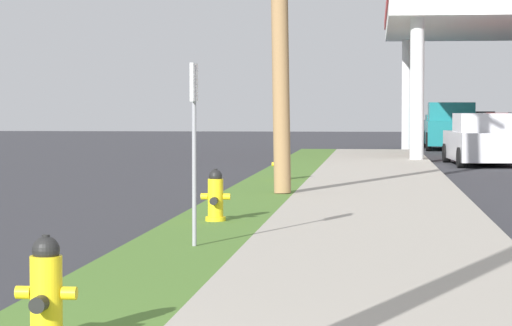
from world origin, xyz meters
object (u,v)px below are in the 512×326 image
Objects in this scene: fire_hydrant_nearest at (46,296)px; truck_teal_at_forecourt at (450,128)px; car_silver_by_far_pump at (482,141)px; fire_hydrant_second at (215,198)px; street_sign_post at (194,116)px; fire_hydrant_third at (281,165)px; car_red_by_near_pump at (510,139)px.

truck_teal_at_forecourt reaches higher than fire_hydrant_nearest.
fire_hydrant_second is at bearing -106.00° from car_silver_by_far_pump.
fire_hydrant_nearest is at bearing -101.11° from car_silver_by_far_pump.
street_sign_post reaches higher than fire_hydrant_nearest.
street_sign_post reaches higher than fire_hydrant_second.
truck_teal_at_forecourt is (-0.13, 13.53, 0.19)m from car_silver_by_far_pump.
truck_teal_at_forecourt is at bearing 90.53° from car_silver_by_far_pump.
fire_hydrant_third is 0.16× the size of car_red_by_near_pump.
truck_teal_at_forecourt reaches higher than fire_hydrant_second.
street_sign_post is 26.36m from car_red_by_near_pump.
car_red_by_near_pump reaches higher than fire_hydrant_nearest.
car_red_by_near_pump is at bearing 77.96° from fire_hydrant_nearest.
street_sign_post is at bearing -104.30° from car_red_by_near_pump.
fire_hydrant_nearest and fire_hydrant_third have the same top height.
fire_hydrant_nearest is at bearing -91.27° from street_sign_post.
fire_hydrant_second is at bearing 93.29° from street_sign_post.
car_silver_by_far_pump is 13.54m from truck_teal_at_forecourt.
truck_teal_at_forecourt is at bearing 97.59° from car_red_by_near_pump.
street_sign_post is 0.46× the size of car_silver_by_far_pump.
car_red_by_near_pump is at bearing 75.70° from street_sign_post.
fire_hydrant_nearest is 41.49m from truck_teal_at_forecourt.
fire_hydrant_third is 10.97m from car_silver_by_far_pump.
fire_hydrant_third is at bearing -102.66° from truck_teal_at_forecourt.
car_silver_by_far_pump is at bearing 60.98° from fire_hydrant_third.
fire_hydrant_nearest is at bearing -90.32° from fire_hydrant_third.
car_red_by_near_pump is at bearing 63.48° from fire_hydrant_third.
car_red_by_near_pump and car_silver_by_far_pump have the same top height.
fire_hydrant_third is 0.16× the size of car_silver_by_far_pump.
street_sign_post is at bearing -103.52° from car_silver_by_far_pump.
fire_hydrant_third is 14.63m from car_red_by_near_pump.
street_sign_post is 0.39× the size of truck_teal_at_forecourt.
fire_hydrant_nearest is 0.14× the size of truck_teal_at_forecourt.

